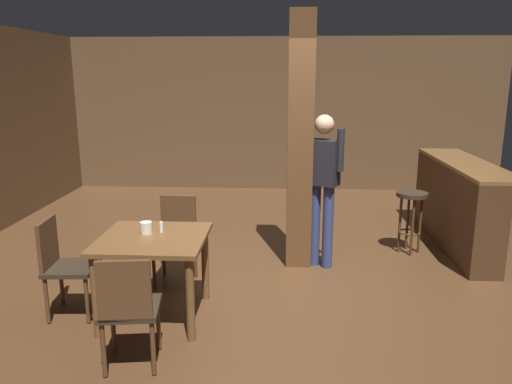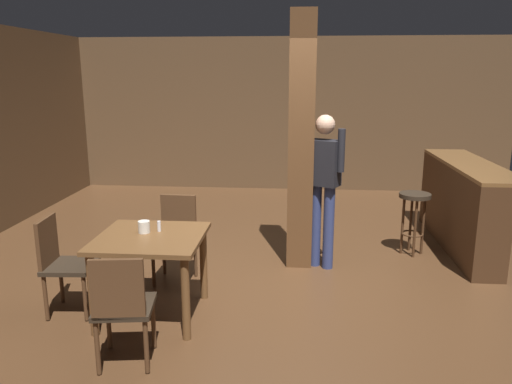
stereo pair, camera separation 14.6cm
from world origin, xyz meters
name	(u,v)px [view 1 (the left image)]	position (x,y,z in m)	size (l,w,h in m)	color
ground_plane	(284,283)	(0.00, 0.00, 0.00)	(10.80, 10.80, 0.00)	#4C301C
wall_back	(285,115)	(0.00, 4.50, 1.40)	(8.00, 0.10, 2.80)	brown
pillar	(300,143)	(0.16, 0.60, 1.40)	(0.28, 0.28, 2.80)	brown
dining_table	(153,251)	(-1.15, -0.79, 0.63)	(0.92, 0.92, 0.76)	brown
chair_north	(176,235)	(-1.13, 0.03, 0.51)	(0.44, 0.44, 0.89)	#2D2319
chair_west	(63,262)	(-1.98, -0.80, 0.51)	(0.45, 0.45, 0.89)	#2D2319
chair_south	(128,306)	(-1.13, -1.61, 0.51)	(0.47, 0.47, 0.89)	#2D2319
napkin_cup	(146,228)	(-1.23, -0.71, 0.81)	(0.10, 0.10, 0.11)	silver
salt_shaker	(161,227)	(-1.10, -0.66, 0.81)	(0.03, 0.03, 0.10)	silver
standing_person	(323,180)	(0.42, 0.53, 1.00)	(0.45, 0.34, 1.72)	black
bar_counter	(455,203)	(2.16, 1.34, 0.55)	(0.56, 2.34, 1.08)	brown
bar_stool_near	(411,207)	(1.53, 1.03, 0.58)	(0.37, 0.37, 0.76)	#2D2319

